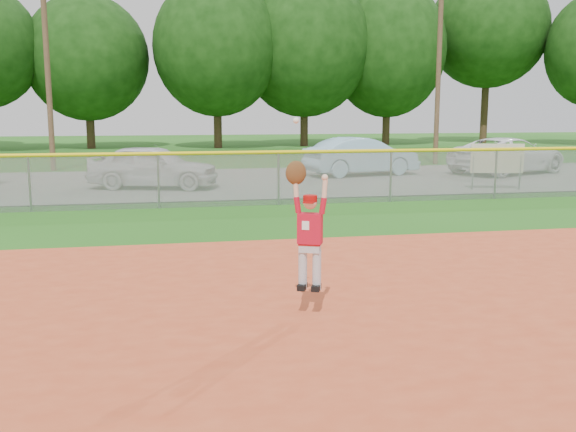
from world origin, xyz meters
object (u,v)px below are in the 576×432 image
Objects in this scene: car_blue at (361,156)px; sponsor_sign at (497,160)px; car_white_b at (508,155)px; ballplayer at (308,226)px; car_white_a at (154,166)px.

sponsor_sign is at bearing -163.60° from car_blue.
ballplayer is at bearing 120.15° from car_white_b.
car_white_a is 0.93× the size of car_blue.
sponsor_sign is at bearing -87.22° from car_white_a.
ballplayer reaches higher than car_white_b.
car_white_a is 8.69m from car_blue.
car_blue reaches higher than car_white_a.
car_blue is at bearing -55.57° from car_white_a.
sponsor_sign is (11.25, -2.58, 0.26)m from car_white_a.
car_white_b is at bearing 53.54° from ballplayer.
ballplayer reaches higher than car_blue.
car_blue is 6.30m from car_white_b.
sponsor_sign is 14.84m from ballplayer.
car_blue is at bearing 63.14° from car_white_b.
car_white_a is at bearing 95.76° from car_blue.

